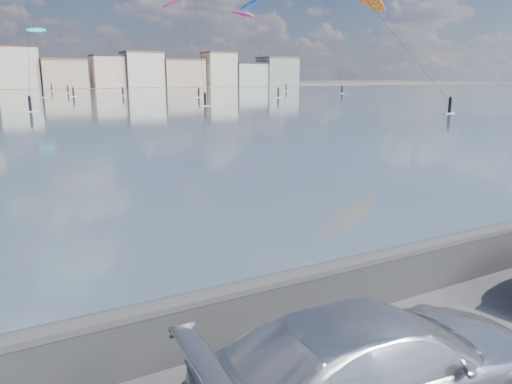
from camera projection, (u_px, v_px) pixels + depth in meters
seawall at (242, 309)px, 8.25m from camera, size 400.00×0.36×1.08m
car_silver at (379, 363)px, 6.43m from camera, size 5.20×2.43×1.47m
kitesurfer_2 at (36, 31)px, 142.45m from camera, size 8.45×12.27×18.43m
kitesurfer_4 at (243, 15)px, 107.24m from camera, size 3.05×18.44×18.69m
kitesurfer_8 at (251, 5)px, 143.06m from camera, size 6.22×18.98×25.88m
kitesurfer_9 at (179, 0)px, 104.43m from camera, size 7.36×12.54×22.83m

